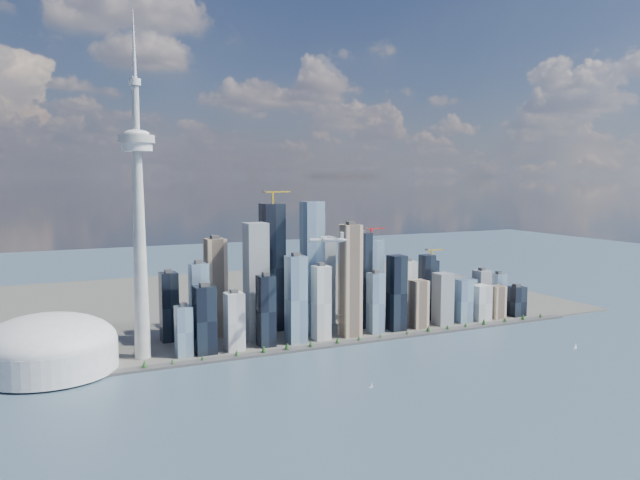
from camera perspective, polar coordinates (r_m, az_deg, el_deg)
name	(u,v)px	position (r m, az deg, el deg)	size (l,w,h in m)	color
ground	(403,391)	(895.14, 7.58, -13.56)	(4000.00, 4000.00, 0.00)	#2F3F53
seawall	(325,346)	(1103.17, 0.45, -9.65)	(1100.00, 22.00, 4.00)	#383838
land	(244,300)	(1510.84, -6.98, -5.48)	(1400.00, 900.00, 3.00)	#4C4C47
shoreline_trees	(325,342)	(1101.38, 0.45, -9.31)	(960.53, 7.20, 8.80)	#3F2D1E
skyscraper_cluster	(333,289)	(1186.59, 1.24, -4.51)	(736.00, 142.00, 268.47)	black
needle_tower	(139,215)	(1032.93, -16.23, 2.23)	(56.00, 56.00, 550.50)	gray
dome_stadium	(49,347)	(1041.11, -23.56, -8.96)	(200.00, 200.00, 86.00)	silver
airplane	(327,240)	(1015.14, 0.64, 0.03)	(64.84, 57.94, 16.16)	silver
sailboat_west	(371,386)	(903.64, 4.71, -13.15)	(6.38, 3.25, 8.90)	silver
sailboat_east	(575,347)	(1179.11, 22.32, -9.01)	(7.66, 2.23, 10.65)	silver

